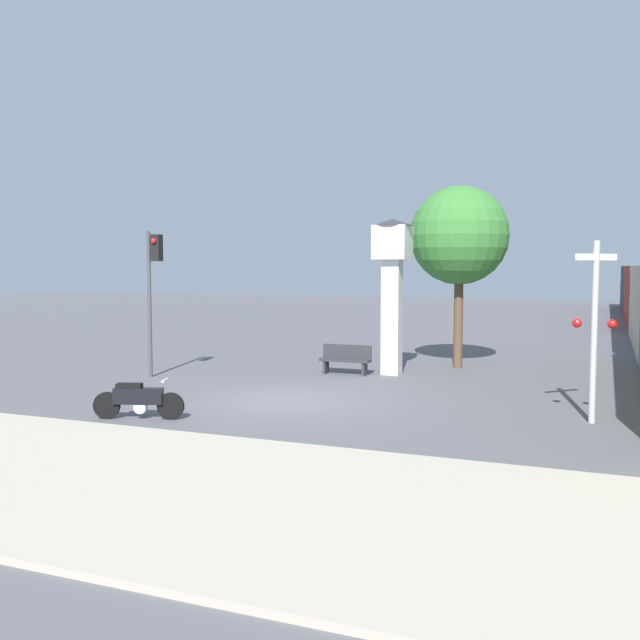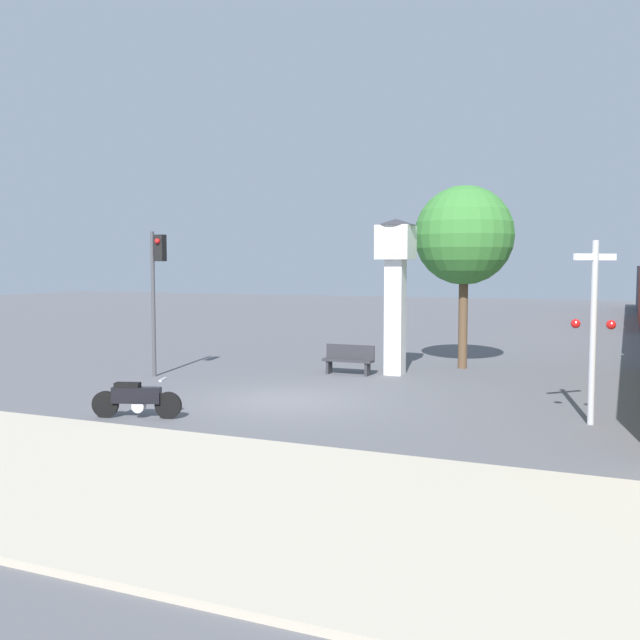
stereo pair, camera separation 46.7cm
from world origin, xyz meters
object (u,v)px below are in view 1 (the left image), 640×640
clock_tower (392,272)px  railroad_crossing_signal (594,324)px  motorcycle (138,400)px  bench (346,359)px  traffic_light (153,278)px  street_tree (460,236)px

clock_tower → railroad_crossing_signal: (5.96, -5.08, -1.06)m
motorcycle → railroad_crossing_signal: size_ratio=0.50×
railroad_crossing_signal → bench: bearing=148.0°
motorcycle → bench: 8.14m
traffic_light → railroad_crossing_signal: bearing=-8.3°
clock_tower → traffic_light: (-6.55, -3.25, -0.17)m
railroad_crossing_signal → bench: size_ratio=2.45×
clock_tower → motorcycle: bearing=-111.8°
traffic_light → street_tree: 9.94m
clock_tower → street_tree: 3.01m
street_tree → bench: street_tree is taller
motorcycle → traffic_light: 6.60m
motorcycle → traffic_light: (-3.19, 5.16, 2.60)m
motorcycle → railroad_crossing_signal: bearing=0.7°
clock_tower → railroad_crossing_signal: 7.90m
traffic_light → bench: size_ratio=2.77×
street_tree → bench: (-2.97, -2.76, -3.87)m
motorcycle → clock_tower: clock_tower is taller
clock_tower → street_tree: street_tree is taller
railroad_crossing_signal → bench: railroad_crossing_signal is taller
motorcycle → street_tree: bearing=45.9°
traffic_light → railroad_crossing_signal: traffic_light is taller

